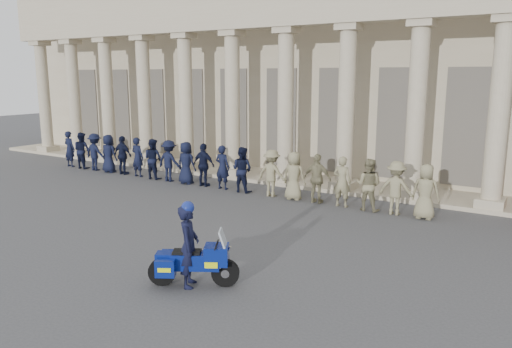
# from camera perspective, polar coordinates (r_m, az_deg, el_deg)

# --- Properties ---
(ground) EXTENTS (90.00, 90.00, 0.00)m
(ground) POSITION_cam_1_polar(r_m,az_deg,el_deg) (13.64, -8.43, -7.95)
(ground) COLOR #3E3E40
(ground) RESTS_ON ground
(building) EXTENTS (40.00, 12.50, 9.00)m
(building) POSITION_cam_1_polar(r_m,az_deg,el_deg) (25.89, 13.40, 11.11)
(building) COLOR tan
(building) RESTS_ON ground
(officer_rank) EXTENTS (17.89, 0.67, 1.76)m
(officer_rank) POSITION_cam_1_polar(r_m,az_deg,el_deg) (20.09, -5.28, 0.95)
(officer_rank) COLOR black
(officer_rank) RESTS_ON ground
(motorcycle) EXTENTS (1.77, 1.29, 1.26)m
(motorcycle) POSITION_cam_1_polar(r_m,az_deg,el_deg) (10.89, -7.07, -9.90)
(motorcycle) COLOR black
(motorcycle) RESTS_ON ground
(rider) EXTENTS (0.70, 0.78, 1.88)m
(rider) POSITION_cam_1_polar(r_m,az_deg,el_deg) (10.77, -7.70, -7.98)
(rider) COLOR black
(rider) RESTS_ON ground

